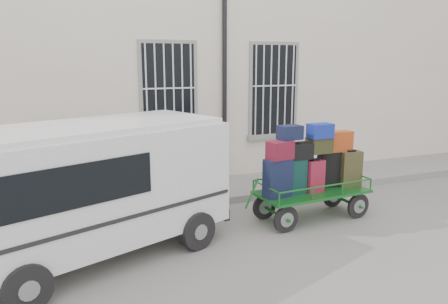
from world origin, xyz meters
TOP-DOWN VIEW (x-y plane):
  - ground at (0.00, 0.00)m, footprint 80.00×80.00m
  - building at (0.00, 5.50)m, footprint 24.00×5.15m
  - sidewalk at (0.00, 2.20)m, footprint 24.00×1.70m
  - luggage_cart at (1.52, -0.01)m, footprint 2.55×1.11m
  - van at (-2.46, -0.18)m, footprint 4.43×3.04m

SIDE VIEW (x-z plane):
  - ground at x=0.00m, z-range 0.00..0.00m
  - sidewalk at x=0.00m, z-range 0.00..0.15m
  - luggage_cart at x=1.52m, z-range 0.03..1.87m
  - van at x=-2.46m, z-range 0.15..2.22m
  - building at x=0.00m, z-range 0.00..6.00m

